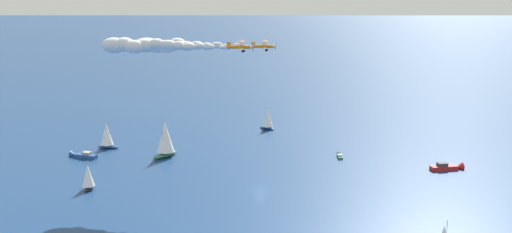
{
  "coord_description": "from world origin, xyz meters",
  "views": [
    {
      "loc": [
        150.85,
        36.06,
        55.4
      ],
      "look_at": [
        0.08,
        -0.94,
        20.36
      ],
      "focal_mm": 42.08,
      "sensor_mm": 36.0,
      "label": 1
    }
  ],
  "objects_px": {
    "sailboat_far_stbd": "(165,139)",
    "wingwalker_lead": "(265,38)",
    "motorboat_trailing": "(448,167)",
    "motorboat_mid_cluster": "(82,155)",
    "sailboat_inshore": "(268,119)",
    "biplane_wingman": "(241,46)",
    "sailboat_near_centre": "(88,177)",
    "biplane_lead": "(265,46)",
    "motorboat_offshore": "(340,156)",
    "wingwalker_wingman": "(241,38)",
    "sailboat_far_port": "(107,135)"
  },
  "relations": [
    {
      "from": "sailboat_far_stbd",
      "to": "motorboat_offshore",
      "type": "height_order",
      "value": "sailboat_far_stbd"
    },
    {
      "from": "motorboat_trailing",
      "to": "wingwalker_lead",
      "type": "relative_size",
      "value": 6.74
    },
    {
      "from": "sailboat_inshore",
      "to": "biplane_wingman",
      "type": "height_order",
      "value": "biplane_wingman"
    },
    {
      "from": "biplane_lead",
      "to": "wingwalker_lead",
      "type": "relative_size",
      "value": 4.81
    },
    {
      "from": "sailboat_inshore",
      "to": "biplane_lead",
      "type": "bearing_deg",
      "value": 11.82
    },
    {
      "from": "wingwalker_lead",
      "to": "wingwalker_wingman",
      "type": "distance_m",
      "value": 15.55
    },
    {
      "from": "biplane_lead",
      "to": "biplane_wingman",
      "type": "xyz_separation_m",
      "value": [
        15.29,
        -2.46,
        1.35
      ]
    },
    {
      "from": "sailboat_inshore",
      "to": "sailboat_near_centre",
      "type": "bearing_deg",
      "value": -22.58
    },
    {
      "from": "wingwalker_lead",
      "to": "sailboat_inshore",
      "type": "bearing_deg",
      "value": -168.15
    },
    {
      "from": "motorboat_trailing",
      "to": "wingwalker_wingman",
      "type": "height_order",
      "value": "wingwalker_wingman"
    },
    {
      "from": "motorboat_mid_cluster",
      "to": "biplane_wingman",
      "type": "distance_m",
      "value": 75.05
    },
    {
      "from": "sailboat_far_stbd",
      "to": "wingwalker_lead",
      "type": "bearing_deg",
      "value": 66.9
    },
    {
      "from": "biplane_wingman",
      "to": "wingwalker_lead",
      "type": "bearing_deg",
      "value": 170.95
    },
    {
      "from": "sailboat_far_port",
      "to": "motorboat_trailing",
      "type": "distance_m",
      "value": 111.09
    },
    {
      "from": "motorboat_offshore",
      "to": "motorboat_trailing",
      "type": "xyz_separation_m",
      "value": [
        5.43,
        33.19,
        0.36
      ]
    },
    {
      "from": "motorboat_offshore",
      "to": "sailboat_far_port",
      "type": "bearing_deg",
      "value": -83.98
    },
    {
      "from": "sailboat_inshore",
      "to": "wingwalker_lead",
      "type": "relative_size",
      "value": 5.85
    },
    {
      "from": "sailboat_near_centre",
      "to": "biplane_wingman",
      "type": "height_order",
      "value": "biplane_wingman"
    },
    {
      "from": "sailboat_inshore",
      "to": "motorboat_mid_cluster",
      "type": "height_order",
      "value": "sailboat_inshore"
    },
    {
      "from": "wingwalker_wingman",
      "to": "motorboat_mid_cluster",
      "type": "bearing_deg",
      "value": -111.39
    },
    {
      "from": "sailboat_near_centre",
      "to": "biplane_wingman",
      "type": "relative_size",
      "value": 1.06
    },
    {
      "from": "sailboat_near_centre",
      "to": "sailboat_far_port",
      "type": "height_order",
      "value": "sailboat_far_port"
    },
    {
      "from": "motorboat_trailing",
      "to": "biplane_wingman",
      "type": "bearing_deg",
      "value": -54.62
    },
    {
      "from": "sailboat_near_centre",
      "to": "biplane_lead",
      "type": "distance_m",
      "value": 59.73
    },
    {
      "from": "sailboat_far_stbd",
      "to": "wingwalker_wingman",
      "type": "xyz_separation_m",
      "value": [
        30.79,
        33.89,
        35.91
      ]
    },
    {
      "from": "biplane_wingman",
      "to": "sailboat_far_port",
      "type": "bearing_deg",
      "value": -121.99
    },
    {
      "from": "sailboat_inshore",
      "to": "biplane_wingman",
      "type": "relative_size",
      "value": 1.21
    },
    {
      "from": "sailboat_far_stbd",
      "to": "biplane_lead",
      "type": "xyz_separation_m",
      "value": [
        15.63,
        36.35,
        32.41
      ]
    },
    {
      "from": "motorboat_mid_cluster",
      "to": "wingwalker_lead",
      "type": "bearing_deg",
      "value": 82.59
    },
    {
      "from": "biplane_lead",
      "to": "sailboat_inshore",
      "type": "bearing_deg",
      "value": -168.18
    },
    {
      "from": "motorboat_offshore",
      "to": "wingwalker_wingman",
      "type": "xyz_separation_m",
      "value": [
        43.66,
        -20.84,
        41.43
      ]
    },
    {
      "from": "biplane_lead",
      "to": "motorboat_offshore",
      "type": "bearing_deg",
      "value": 147.17
    },
    {
      "from": "motorboat_trailing",
      "to": "motorboat_mid_cluster",
      "type": "relative_size",
      "value": 1.08
    },
    {
      "from": "sailboat_inshore",
      "to": "motorboat_trailing",
      "type": "distance_m",
      "value": 73.59
    },
    {
      "from": "sailboat_far_stbd",
      "to": "motorboat_trailing",
      "type": "distance_m",
      "value": 88.38
    },
    {
      "from": "sailboat_far_stbd",
      "to": "wingwalker_lead",
      "type": "height_order",
      "value": "wingwalker_lead"
    },
    {
      "from": "wingwalker_lead",
      "to": "wingwalker_wingman",
      "type": "bearing_deg",
      "value": -9.12
    },
    {
      "from": "sailboat_inshore",
      "to": "wingwalker_wingman",
      "type": "xyz_separation_m",
      "value": [
        74.44,
        9.95,
        37.77
      ]
    },
    {
      "from": "motorboat_trailing",
      "to": "motorboat_mid_cluster",
      "type": "xyz_separation_m",
      "value": [
        14.86,
        -113.7,
        -0.06
      ]
    },
    {
      "from": "wingwalker_lead",
      "to": "sailboat_far_port",
      "type": "bearing_deg",
      "value": -108.74
    },
    {
      "from": "motorboat_trailing",
      "to": "sailboat_far_port",
      "type": "bearing_deg",
      "value": -88.57
    },
    {
      "from": "wingwalker_wingman",
      "to": "wingwalker_lead",
      "type": "bearing_deg",
      "value": 170.88
    },
    {
      "from": "motorboat_offshore",
      "to": "biplane_wingman",
      "type": "bearing_deg",
      "value": -25.45
    },
    {
      "from": "biplane_wingman",
      "to": "wingwalker_wingman",
      "type": "xyz_separation_m",
      "value": [
        -0.13,
        0.0,
        2.15
      ]
    },
    {
      "from": "sailboat_near_centre",
      "to": "motorboat_offshore",
      "type": "relative_size",
      "value": 1.37
    },
    {
      "from": "biplane_lead",
      "to": "biplane_wingman",
      "type": "distance_m",
      "value": 15.55
    },
    {
      "from": "sailboat_inshore",
      "to": "motorboat_mid_cluster",
      "type": "distance_m",
      "value": 71.35
    },
    {
      "from": "sailboat_inshore",
      "to": "wingwalker_wingman",
      "type": "height_order",
      "value": "wingwalker_wingman"
    },
    {
      "from": "motorboat_trailing",
      "to": "wingwalker_lead",
      "type": "xyz_separation_m",
      "value": [
        22.94,
        -51.57,
        39.71
      ]
    },
    {
      "from": "wingwalker_wingman",
      "to": "biplane_lead",
      "type": "bearing_deg",
      "value": 170.8
    }
  ]
}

